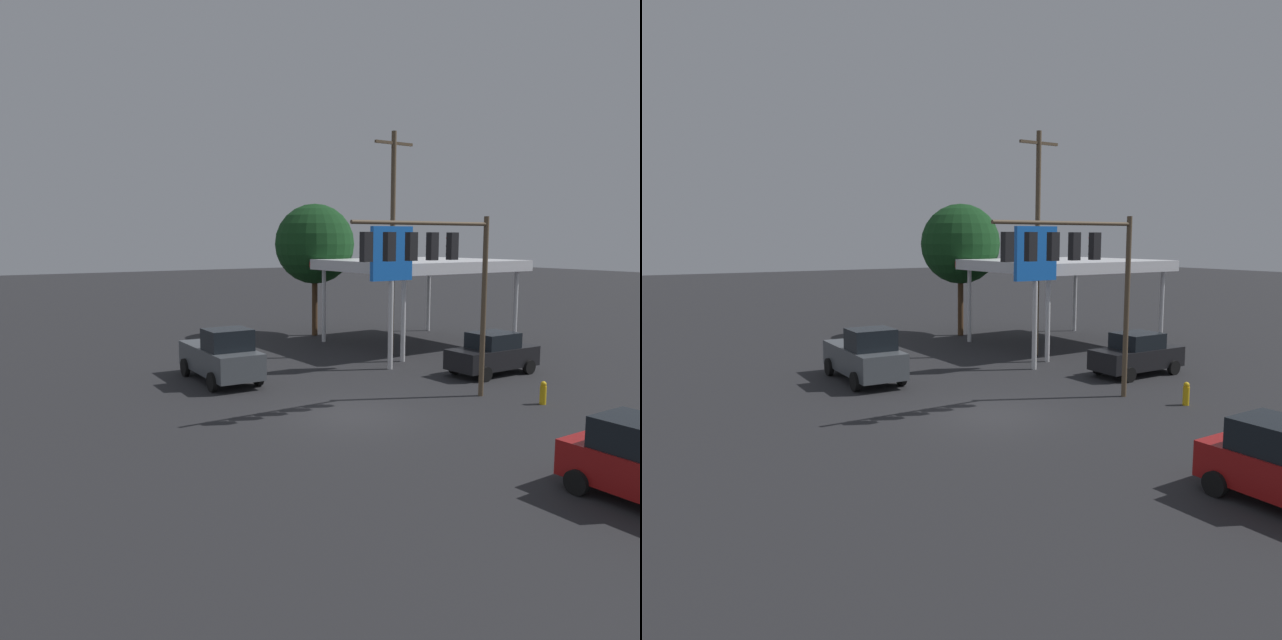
# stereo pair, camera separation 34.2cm
# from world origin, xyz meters

# --- Properties ---
(ground_plane) EXTENTS (200.00, 200.00, 0.00)m
(ground_plane) POSITION_xyz_m (0.00, 0.00, 0.00)
(ground_plane) COLOR #262628
(traffic_signal_assembly) EXTENTS (6.46, 0.43, 7.01)m
(traffic_signal_assembly) POSITION_xyz_m (-3.17, 0.59, 5.36)
(traffic_signal_assembly) COLOR brown
(traffic_signal_assembly) RESTS_ON ground
(utility_pole) EXTENTS (2.40, 0.26, 11.59)m
(utility_pole) POSITION_xyz_m (-8.38, -7.99, 6.09)
(utility_pole) COLOR brown
(utility_pole) RESTS_ON ground
(gas_station_canopy) EXTENTS (9.61, 8.50, 4.95)m
(gas_station_canopy) POSITION_xyz_m (-12.04, -10.04, 4.60)
(gas_station_canopy) COLOR silver
(gas_station_canopy) RESTS_ON ground
(price_sign) EXTENTS (2.34, 0.27, 6.73)m
(price_sign) POSITION_xyz_m (-6.11, -5.29, 5.04)
(price_sign) COLOR silver
(price_sign) RESTS_ON ground
(sedan_waiting) EXTENTS (4.41, 2.08, 1.93)m
(sedan_waiting) POSITION_xyz_m (-9.32, -1.89, 0.95)
(sedan_waiting) COLOR black
(sedan_waiting) RESTS_ON ground
(pickup_parked) EXTENTS (2.43, 5.28, 2.40)m
(pickup_parked) POSITION_xyz_m (1.69, -7.25, 1.11)
(pickup_parked) COLOR #474C51
(pickup_parked) RESTS_ON ground
(street_tree) EXTENTS (5.02, 5.02, 8.34)m
(street_tree) POSITION_xyz_m (-8.74, -16.09, 5.82)
(street_tree) COLOR #4C331E
(street_tree) RESTS_ON ground
(fire_hydrant) EXTENTS (0.24, 0.24, 0.88)m
(fire_hydrant) POSITION_xyz_m (-6.86, 2.78, 0.44)
(fire_hydrant) COLOR gold
(fire_hydrant) RESTS_ON ground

